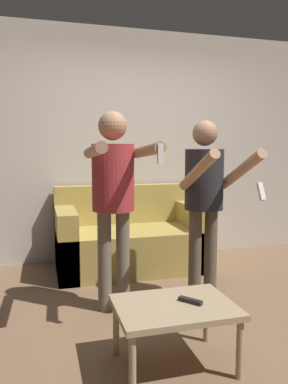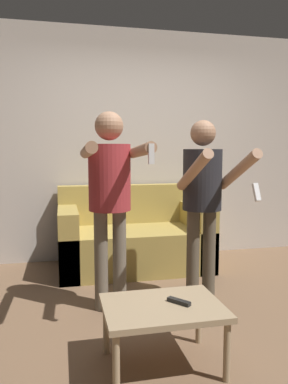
% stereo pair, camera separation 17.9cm
% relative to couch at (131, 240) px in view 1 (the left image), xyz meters
% --- Properties ---
extents(ground_plane, '(14.00, 14.00, 0.00)m').
position_rel_couch_xyz_m(ground_plane, '(0.13, -1.35, -0.31)').
color(ground_plane, brown).
extents(wall_back, '(6.40, 0.06, 2.70)m').
position_rel_couch_xyz_m(wall_back, '(0.13, 0.46, 1.04)').
color(wall_back, beige).
rests_on(wall_back, ground_plane).
extents(couch, '(1.62, 0.86, 0.89)m').
position_rel_couch_xyz_m(couch, '(0.00, 0.00, 0.00)').
color(couch, '#AD9347').
rests_on(couch, ground_plane).
extents(person_standing_left, '(0.45, 0.81, 1.60)m').
position_rel_couch_xyz_m(person_standing_left, '(-0.39, -1.06, 0.70)').
color(person_standing_left, '#6B6051').
rests_on(person_standing_left, ground_plane).
extents(person_standing_right, '(0.45, 0.77, 1.54)m').
position_rel_couch_xyz_m(person_standing_right, '(0.39, -1.06, 0.65)').
color(person_standing_right, brown).
rests_on(person_standing_right, ground_plane).
extents(coffee_table, '(0.70, 0.52, 0.39)m').
position_rel_couch_xyz_m(coffee_table, '(-0.20, -1.93, 0.03)').
color(coffee_table, tan).
rests_on(coffee_table, ground_plane).
extents(remote_on_table, '(0.12, 0.14, 0.02)m').
position_rel_couch_xyz_m(remote_on_table, '(-0.10, -1.94, 0.09)').
color(remote_on_table, black).
rests_on(remote_on_table, coffee_table).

